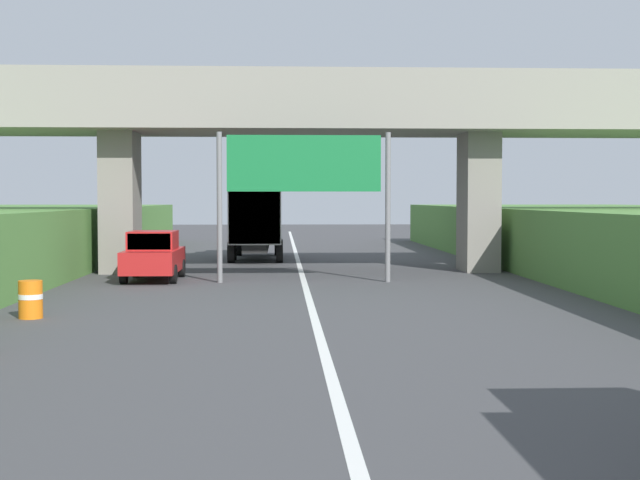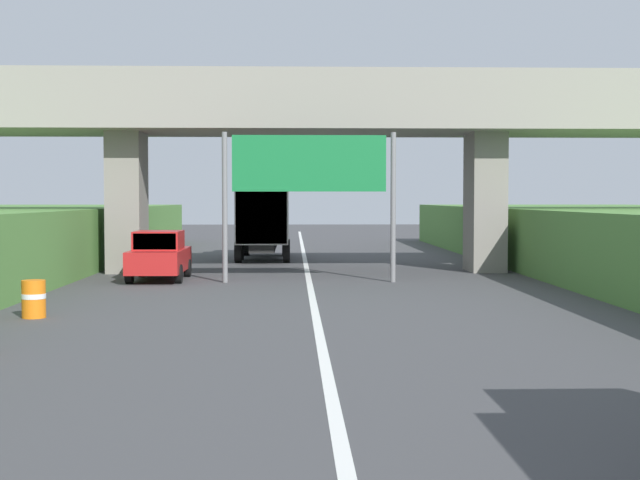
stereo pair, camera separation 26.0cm
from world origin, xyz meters
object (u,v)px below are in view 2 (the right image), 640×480
Objects in this scene: truck_white at (264,218)px; construction_barrel_3 at (34,299)px; car_red at (159,256)px; overhead_highway_sign at (309,172)px.

construction_barrel_3 is at bearing -103.25° from truck_white.
car_red is (-3.29, -10.68, -1.08)m from truck_white.
overhead_highway_sign is 0.81× the size of truck_white.
car_red is at bearing -107.13° from truck_white.
truck_white reaches higher than construction_barrel_3.
construction_barrel_3 is at bearing -127.25° from overhead_highway_sign.
truck_white reaches higher than car_red.
truck_white is 21.05m from construction_barrel_3.
car_red is 9.89m from construction_barrel_3.
overhead_highway_sign reaches higher than construction_barrel_3.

